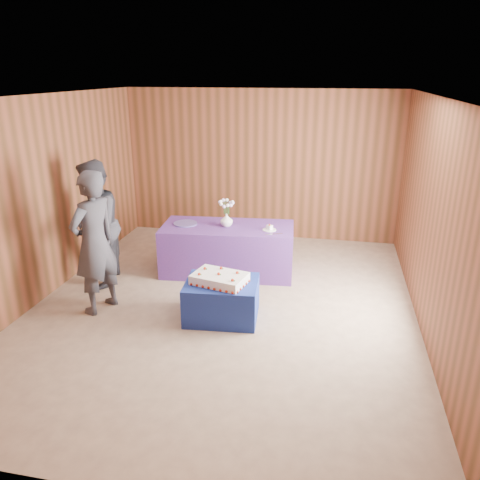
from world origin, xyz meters
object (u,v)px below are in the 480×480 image
(guest_left, at_px, (94,243))
(guest_right, at_px, (95,225))
(vase, at_px, (227,220))
(serving_table, at_px, (228,249))
(sheet_cake, at_px, (220,278))
(cake_table, at_px, (222,300))

(guest_left, relative_size, guest_right, 1.02)
(vase, height_order, guest_right, guest_right)
(vase, bearing_deg, guest_right, -155.00)
(serving_table, relative_size, sheet_cake, 2.65)
(sheet_cake, xyz_separation_m, guest_right, (-1.98, 0.66, 0.36))
(serving_table, relative_size, guest_left, 1.07)
(vase, xyz_separation_m, guest_left, (-1.36, -1.54, 0.08))
(serving_table, xyz_separation_m, guest_left, (-1.37, -1.54, 0.56))
(guest_right, bearing_deg, cake_table, 55.23)
(cake_table, bearing_deg, guest_right, 157.32)
(guest_left, xyz_separation_m, guest_right, (-0.37, 0.73, -0.01))
(serving_table, xyz_separation_m, vase, (-0.01, -0.00, 0.47))
(serving_table, relative_size, guest_right, 1.09)
(vase, bearing_deg, guest_left, -131.51)
(cake_table, relative_size, guest_left, 0.48)
(sheet_cake, relative_size, guest_left, 0.41)
(sheet_cake, xyz_separation_m, vase, (-0.25, 1.47, 0.29))
(guest_left, bearing_deg, sheet_cake, 112.90)
(guest_right, bearing_deg, sheet_cake, 54.38)
(serving_table, xyz_separation_m, sheet_cake, (0.24, -1.47, 0.18))
(cake_table, xyz_separation_m, serving_table, (-0.25, 1.45, 0.12))
(sheet_cake, height_order, guest_left, guest_left)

